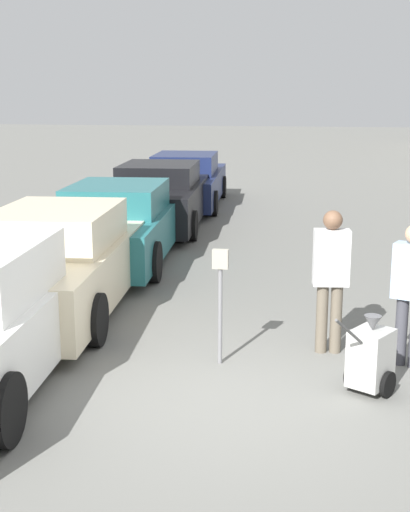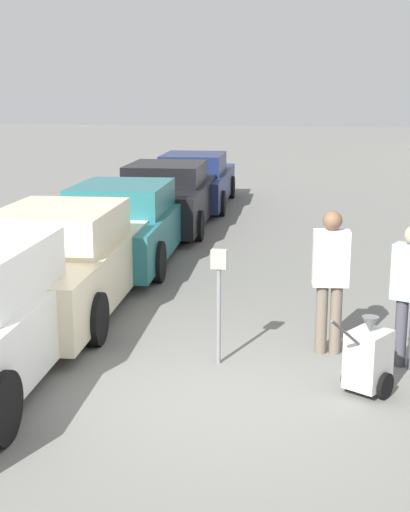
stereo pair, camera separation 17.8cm
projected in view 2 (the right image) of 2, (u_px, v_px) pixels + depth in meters
The scene contains 8 objects.
ground_plane at pixel (222, 404), 7.24m from camera, with size 120.00×120.00×0.00m, color slate.
parked_car_cream at pixel (64, 260), 10.40m from camera, with size 2.21×5.28×1.50m.
parked_car_teal at pixel (125, 224), 13.32m from camera, with size 2.25×5.21×1.45m.
parked_car_black at pixel (168, 197), 16.60m from camera, with size 2.28×5.22×1.50m.
parked_car_navy at pixel (194, 182), 19.66m from camera, with size 2.23×5.28×1.45m.
parking_meter at pixel (219, 285), 8.11m from camera, with size 0.18×0.09×1.36m.
person_worker at pixel (330, 273), 8.43m from camera, with size 0.44×0.27×1.75m.
equipment_cart at pixel (368, 359), 7.40m from camera, with size 0.68×0.94×1.00m.
Camera 2 is at (1.06, -6.63, 3.09)m, focal length 50.00 mm.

